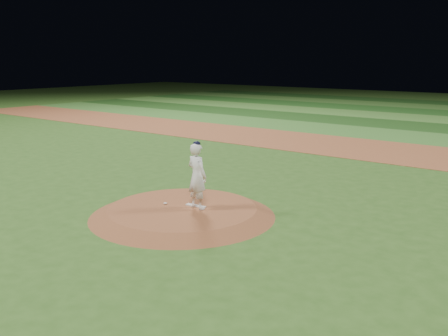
% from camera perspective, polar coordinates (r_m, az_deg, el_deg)
% --- Properties ---
extents(ground, '(120.00, 120.00, 0.00)m').
position_cam_1_polar(ground, '(14.96, -4.74, -5.43)').
color(ground, '#2C541B').
rests_on(ground, ground).
extents(infield_dirt_band, '(70.00, 6.00, 0.02)m').
position_cam_1_polar(infield_dirt_band, '(26.68, 16.07, 2.11)').
color(infield_dirt_band, brown).
rests_on(infield_dirt_band, ground).
extents(outfield_stripe_0, '(70.00, 5.00, 0.02)m').
position_cam_1_polar(outfield_stripe_0, '(31.80, 19.82, 3.46)').
color(outfield_stripe_0, '#377028').
rests_on(outfield_stripe_0, ground).
extents(outfield_stripe_1, '(70.00, 5.00, 0.02)m').
position_cam_1_polar(outfield_stripe_1, '(36.54, 22.32, 4.35)').
color(outfield_stripe_1, '#1B4416').
rests_on(outfield_stripe_1, ground).
extents(outfield_stripe_2, '(70.00, 5.00, 0.02)m').
position_cam_1_polar(outfield_stripe_2, '(41.35, 24.24, 5.03)').
color(outfield_stripe_2, '#407A2C').
rests_on(outfield_stripe_2, ground).
extents(pitchers_mound, '(5.50, 5.50, 0.25)m').
position_cam_1_polar(pitchers_mound, '(14.93, -4.74, -4.97)').
color(pitchers_mound, brown).
rests_on(pitchers_mound, ground).
extents(pitching_rubber, '(0.66, 0.23, 0.03)m').
position_cam_1_polar(pitching_rubber, '(14.97, -3.24, -4.33)').
color(pitching_rubber, beige).
rests_on(pitching_rubber, pitchers_mound).
extents(rosin_bag, '(0.11, 0.11, 0.06)m').
position_cam_1_polar(rosin_bag, '(15.24, -6.72, -4.03)').
color(rosin_bag, silver).
rests_on(rosin_bag, pitchers_mound).
extents(pitcher_on_mound, '(0.77, 0.57, 2.01)m').
position_cam_1_polar(pitcher_on_mound, '(14.53, -3.10, -0.89)').
color(pitcher_on_mound, white).
rests_on(pitcher_on_mound, pitchers_mound).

